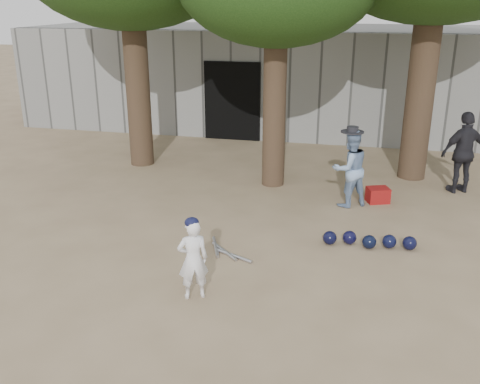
% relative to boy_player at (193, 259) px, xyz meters
% --- Properties ---
extents(ground, '(70.00, 70.00, 0.00)m').
position_rel_boy_player_xyz_m(ground, '(-0.35, 0.69, -0.57)').
color(ground, '#937C5E').
rests_on(ground, ground).
extents(boy_player, '(0.49, 0.43, 1.14)m').
position_rel_boy_player_xyz_m(boy_player, '(0.00, 0.00, 0.00)').
color(boy_player, white).
rests_on(boy_player, ground).
extents(spectator_blue, '(0.93, 0.88, 1.52)m').
position_rel_boy_player_xyz_m(spectator_blue, '(1.91, 3.96, 0.19)').
color(spectator_blue, '#819FC8').
rests_on(spectator_blue, ground).
extents(spectator_dark, '(1.08, 0.80, 1.71)m').
position_rel_boy_player_xyz_m(spectator_dark, '(4.17, 5.29, 0.28)').
color(spectator_dark, black).
rests_on(spectator_dark, ground).
extents(red_bag, '(0.51, 0.45, 0.30)m').
position_rel_boy_player_xyz_m(red_bag, '(2.49, 4.28, -0.42)').
color(red_bag, maroon).
rests_on(red_bag, ground).
extents(back_building, '(16.00, 5.24, 3.00)m').
position_rel_boy_player_xyz_m(back_building, '(-0.35, 11.03, 0.93)').
color(back_building, gray).
rests_on(back_building, ground).
extents(helmet_row, '(1.51, 0.33, 0.23)m').
position_rel_boy_player_xyz_m(helmet_row, '(2.33, 2.14, -0.46)').
color(helmet_row, black).
rests_on(helmet_row, ground).
extents(bat_pile, '(0.85, 0.76, 0.06)m').
position_rel_boy_player_xyz_m(bat_pile, '(0.07, 1.39, -0.54)').
color(bat_pile, '#ACACB3').
rests_on(bat_pile, ground).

